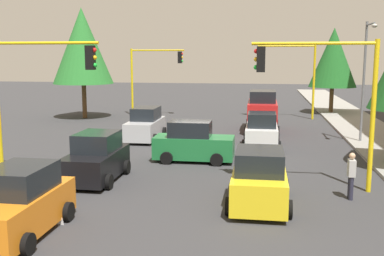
% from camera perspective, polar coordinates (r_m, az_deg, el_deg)
% --- Properties ---
extents(ground_plane, '(120.00, 120.00, 0.00)m').
position_cam_1_polar(ground_plane, '(24.26, 0.44, -3.06)').
color(ground_plane, '#353538').
extents(sidewalk_kerb, '(80.00, 4.00, 0.15)m').
position_cam_1_polar(sidewalk_kerb, '(29.76, 22.37, -1.34)').
color(sidewalk_kerb, gray).
rests_on(sidewalk_kerb, ground).
extents(lane_arrow_near, '(2.40, 1.10, 1.10)m').
position_cam_1_polar(lane_arrow_near, '(14.50, -18.63, -12.01)').
color(lane_arrow_near, silver).
rests_on(lane_arrow_near, ground).
extents(traffic_signal_near_left, '(0.36, 4.59, 5.69)m').
position_cam_1_polar(traffic_signal_near_left, '(17.65, 16.21, 5.22)').
color(traffic_signal_near_left, yellow).
rests_on(traffic_signal_near_left, ground).
extents(traffic_signal_near_right, '(0.36, 4.59, 5.75)m').
position_cam_1_polar(traffic_signal_near_right, '(19.74, -18.91, 5.57)').
color(traffic_signal_near_right, yellow).
rests_on(traffic_signal_near_right, ground).
extents(traffic_signal_far_right, '(0.36, 4.59, 5.67)m').
position_cam_1_polar(traffic_signal_far_right, '(38.58, -4.96, 7.43)').
color(traffic_signal_far_right, yellow).
rests_on(traffic_signal_far_right, ground).
extents(traffic_signal_far_left, '(0.36, 4.59, 5.98)m').
position_cam_1_polar(traffic_signal_far_left, '(37.55, 12.41, 7.52)').
color(traffic_signal_far_left, yellow).
rests_on(traffic_signal_far_left, ground).
extents(street_lamp_curbside, '(2.15, 0.28, 7.00)m').
position_cam_1_polar(street_lamp_curbside, '(27.70, 20.95, 6.93)').
color(street_lamp_curbside, slate).
rests_on(street_lamp_curbside, ground).
extents(tree_roadside_far, '(4.09, 4.09, 7.48)m').
position_cam_1_polar(tree_roadside_far, '(41.91, 17.29, 8.41)').
color(tree_roadside_far, brown).
rests_on(tree_roadside_far, ground).
extents(tree_opposite_side, '(4.85, 4.85, 8.89)m').
position_cam_1_polar(tree_opposite_side, '(38.30, -13.58, 9.95)').
color(tree_opposite_side, brown).
rests_on(tree_opposite_side, ground).
extents(delivery_van_red, '(4.80, 2.22, 2.77)m').
position_cam_1_polar(delivery_van_red, '(31.20, 8.80, 1.94)').
color(delivery_van_red, red).
rests_on(delivery_van_red, ground).
extents(car_green, '(1.94, 3.85, 1.98)m').
position_cam_1_polar(car_green, '(22.12, 0.14, -1.89)').
color(car_green, '#1E7238').
rests_on(car_green, ground).
extents(car_orange, '(4.04, 2.07, 1.98)m').
position_cam_1_polar(car_orange, '(14.11, -20.87, -8.90)').
color(car_orange, orange).
rests_on(car_orange, ground).
extents(car_yellow, '(3.96, 2.11, 1.98)m').
position_cam_1_polar(car_yellow, '(15.85, 8.42, -6.42)').
color(car_yellow, yellow).
rests_on(car_yellow, ground).
extents(car_silver, '(4.07, 1.97, 1.98)m').
position_cam_1_polar(car_silver, '(27.91, -5.84, 0.37)').
color(car_silver, '#B2B5BA').
rests_on(car_silver, ground).
extents(car_black, '(3.79, 2.07, 1.98)m').
position_cam_1_polar(car_black, '(19.17, -11.88, -3.80)').
color(car_black, black).
rests_on(car_black, ground).
extents(car_white, '(3.61, 2.05, 1.98)m').
position_cam_1_polar(car_white, '(25.66, 8.72, -0.46)').
color(car_white, white).
rests_on(car_white, ground).
extents(pedestrian_crossing, '(0.40, 0.24, 1.70)m').
position_cam_1_polar(pedestrian_crossing, '(17.25, 19.32, -5.52)').
color(pedestrian_crossing, '#262638').
rests_on(pedestrian_crossing, ground).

